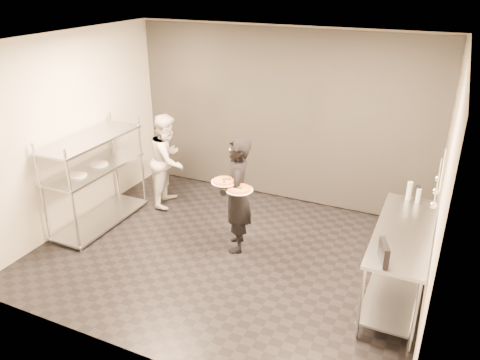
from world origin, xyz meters
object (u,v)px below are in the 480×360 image
at_px(pizza_plate_near, 224,181).
at_px(pos_monitor, 384,252).
at_px(pass_rack, 96,176).
at_px(salad_plate, 239,148).
at_px(bottle_clear, 418,196).
at_px(waiter, 237,196).
at_px(pizza_plate_far, 239,189).
at_px(bottle_dark, 417,193).
at_px(prep_counter, 401,252).
at_px(chef, 168,160).
at_px(bottle_green, 409,191).

relative_size(pizza_plate_near, pos_monitor, 1.19).
distance_m(pass_rack, pos_monitor, 4.28).
relative_size(pizza_plate_near, salad_plate, 1.29).
height_order(pizza_plate_near, bottle_clear, pizza_plate_near).
bearing_deg(waiter, bottle_clear, 80.75).
distance_m(pass_rack, pizza_plate_near, 2.12).
relative_size(pizza_plate_far, bottle_dark, 1.71).
distance_m(prep_counter, chef, 3.87).
distance_m(pass_rack, waiter, 2.20).
height_order(chef, bottle_dark, chef).
relative_size(waiter, pos_monitor, 5.75).
relative_size(waiter, bottle_clear, 8.99).
bearing_deg(chef, pizza_plate_near, -136.18).
xyz_separation_m(waiter, pos_monitor, (2.02, -0.94, 0.22)).
relative_size(waiter, bottle_dark, 7.74).
bearing_deg(pass_rack, bottle_dark, 10.41).
xyz_separation_m(prep_counter, chef, (-3.73, 1.02, 0.13)).
bearing_deg(prep_counter, pizza_plate_far, -179.73).
distance_m(bottle_green, bottle_dark, 0.09).
distance_m(pizza_plate_near, bottle_clear, 2.41).
bearing_deg(pizza_plate_far, waiter, 120.55).
bearing_deg(pizza_plate_near, salad_plate, 90.77).
height_order(pass_rack, bottle_dark, pass_rack).
xyz_separation_m(chef, salad_plate, (1.49, -0.53, 0.61)).
bearing_deg(bottle_clear, pizza_plate_far, -159.49).
xyz_separation_m(pos_monitor, bottle_dark, (0.16, 1.52, 0.00)).
bearing_deg(prep_counter, bottle_green, 93.81).
bearing_deg(bottle_dark, pos_monitor, -95.94).
xyz_separation_m(pass_rack, bottle_green, (4.28, 0.80, 0.27)).
bearing_deg(waiter, pizza_plate_far, 7.51).
relative_size(chef, pizza_plate_near, 4.55).
relative_size(pizza_plate_far, salad_plate, 1.38).
xyz_separation_m(pizza_plate_far, bottle_green, (1.95, 0.81, 0.01)).
bearing_deg(bottle_clear, chef, 176.17).
relative_size(prep_counter, pos_monitor, 6.46).
bearing_deg(pizza_plate_far, bottle_dark, 21.60).
bearing_deg(bottle_green, salad_plate, -171.92).
relative_size(pass_rack, pizza_plate_far, 4.53).
height_order(pass_rack, waiter, waiter).
xyz_separation_m(pos_monitor, bottle_clear, (0.18, 1.48, -0.01)).
bearing_deg(waiter, salad_plate, 176.42).
distance_m(pass_rack, bottle_green, 4.36).
bearing_deg(salad_plate, pos_monitor, -29.75).
relative_size(pos_monitor, bottle_clear, 1.56).
xyz_separation_m(waiter, bottle_clear, (2.20, 0.54, 0.21)).
distance_m(bottle_clear, bottle_dark, 0.05).
bearing_deg(bottle_clear, bottle_green, 162.26).
height_order(pizza_plate_far, bottle_dark, bottle_dark).
height_order(chef, salad_plate, chef).
distance_m(waiter, pos_monitor, 2.24).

